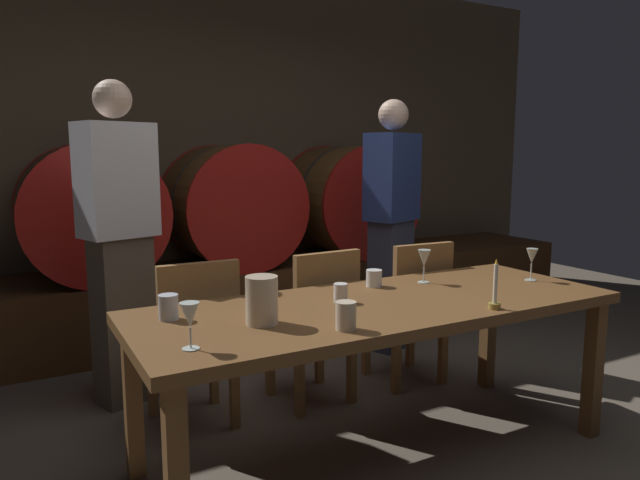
% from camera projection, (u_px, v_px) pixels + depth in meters
% --- Properties ---
extents(ground_plane, '(9.13, 9.13, 0.00)m').
position_uv_depth(ground_plane, '(416.00, 461.00, 2.65)').
color(ground_plane, brown).
extents(back_wall, '(7.02, 0.24, 2.95)m').
position_uv_depth(back_wall, '(209.00, 145.00, 4.94)').
color(back_wall, brown).
rests_on(back_wall, ground).
extents(barrel_shelf, '(6.32, 0.90, 0.52)m').
position_uv_depth(barrel_shelf, '(235.00, 296.00, 4.64)').
color(barrel_shelf, '#4C2D16').
rests_on(barrel_shelf, ground).
extents(wine_barrel_left, '(0.95, 0.84, 0.95)m').
position_uv_depth(wine_barrel_left, '(90.00, 212.00, 4.03)').
color(wine_barrel_left, brown).
rests_on(wine_barrel_left, barrel_shelf).
extents(wine_barrel_center, '(0.95, 0.84, 0.95)m').
position_uv_depth(wine_barrel_center, '(231.00, 206.00, 4.52)').
color(wine_barrel_center, brown).
rests_on(wine_barrel_center, barrel_shelf).
extents(wine_barrel_right, '(0.95, 0.84, 0.95)m').
position_uv_depth(wine_barrel_right, '(348.00, 200.00, 5.03)').
color(wine_barrel_right, brown).
rests_on(wine_barrel_right, barrel_shelf).
extents(dining_table, '(2.23, 0.83, 0.74)m').
position_uv_depth(dining_table, '(380.00, 317.00, 2.61)').
color(dining_table, brown).
rests_on(dining_table, ground).
extents(chair_left, '(0.40, 0.40, 0.88)m').
position_uv_depth(chair_left, '(195.00, 336.00, 2.90)').
color(chair_left, olive).
rests_on(chair_left, ground).
extents(chair_center, '(0.42, 0.42, 0.88)m').
position_uv_depth(chair_center, '(317.00, 319.00, 3.19)').
color(chair_center, olive).
rests_on(chair_center, ground).
extents(chair_right, '(0.42, 0.42, 0.88)m').
position_uv_depth(chair_right, '(412.00, 305.00, 3.48)').
color(chair_right, olive).
rests_on(chair_right, ground).
extents(guest_left, '(0.44, 0.35, 1.78)m').
position_uv_depth(guest_left, '(120.00, 242.00, 3.16)').
color(guest_left, brown).
rests_on(guest_left, ground).
extents(guest_right, '(0.44, 0.36, 1.76)m').
position_uv_depth(guest_right, '(391.00, 224.00, 4.06)').
color(guest_right, '#33384C').
rests_on(guest_right, ground).
extents(candle_center, '(0.05, 0.05, 0.22)m').
position_uv_depth(candle_center, '(495.00, 295.00, 2.47)').
color(candle_center, olive).
rests_on(candle_center, dining_table).
extents(pitcher, '(0.13, 0.13, 0.19)m').
position_uv_depth(pitcher, '(262.00, 300.00, 2.25)').
color(pitcher, beige).
rests_on(pitcher, dining_table).
extents(wine_glass_left, '(0.07, 0.07, 0.16)m').
position_uv_depth(wine_glass_left, '(190.00, 316.00, 1.95)').
color(wine_glass_left, silver).
rests_on(wine_glass_left, dining_table).
extents(wine_glass_center, '(0.07, 0.07, 0.17)m').
position_uv_depth(wine_glass_center, '(424.00, 259.00, 2.96)').
color(wine_glass_center, silver).
rests_on(wine_glass_center, dining_table).
extents(wine_glass_right, '(0.06, 0.06, 0.17)m').
position_uv_depth(wine_glass_right, '(532.00, 257.00, 3.01)').
color(wine_glass_right, silver).
rests_on(wine_glass_right, dining_table).
extents(cup_far_left, '(0.08, 0.08, 0.10)m').
position_uv_depth(cup_far_left, '(168.00, 307.00, 2.31)').
color(cup_far_left, silver).
rests_on(cup_far_left, dining_table).
extents(cup_center_left, '(0.08, 0.08, 0.11)m').
position_uv_depth(cup_center_left, '(346.00, 316.00, 2.18)').
color(cup_center_left, beige).
rests_on(cup_center_left, dining_table).
extents(cup_center_right, '(0.06, 0.06, 0.09)m').
position_uv_depth(cup_center_right, '(341.00, 293.00, 2.58)').
color(cup_center_right, white).
rests_on(cup_center_right, dining_table).
extents(cup_far_right, '(0.08, 0.08, 0.08)m').
position_uv_depth(cup_far_right, '(374.00, 278.00, 2.89)').
color(cup_far_right, white).
rests_on(cup_far_right, dining_table).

